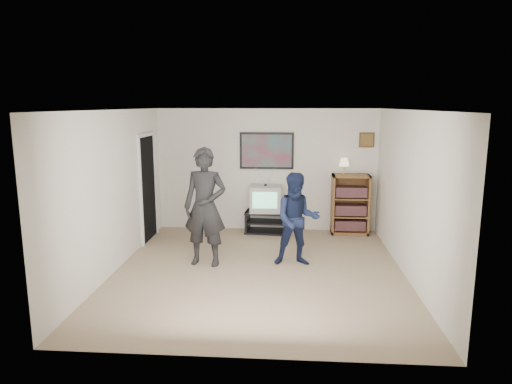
# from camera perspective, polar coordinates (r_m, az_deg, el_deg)

# --- Properties ---
(room_shell) EXTENTS (4.51, 5.00, 2.51)m
(room_shell) POSITION_cam_1_polar(r_m,az_deg,el_deg) (7.27, 0.52, 0.36)
(room_shell) COLOR #91765C
(room_shell) RESTS_ON ground
(media_stand) EXTENTS (0.92, 0.56, 0.44)m
(media_stand) POSITION_cam_1_polar(r_m,az_deg,el_deg) (9.32, 1.46, -3.74)
(media_stand) COLOR black
(media_stand) RESTS_ON room_shell
(crt_television) EXTENTS (0.64, 0.55, 0.52)m
(crt_television) POSITION_cam_1_polar(r_m,az_deg,el_deg) (9.22, 1.19, -0.82)
(crt_television) COLOR #AEADA8
(crt_television) RESTS_ON media_stand
(bookshelf) EXTENTS (0.73, 0.42, 1.20)m
(bookshelf) POSITION_cam_1_polar(r_m,az_deg,el_deg) (9.36, 11.67, -1.52)
(bookshelf) COLOR brown
(bookshelf) RESTS_ON room_shell
(table_lamp) EXTENTS (0.21, 0.21, 0.33)m
(table_lamp) POSITION_cam_1_polar(r_m,az_deg,el_deg) (9.25, 10.97, 3.18)
(table_lamp) COLOR #FFFAC1
(table_lamp) RESTS_ON bookshelf
(person_tall) EXTENTS (0.76, 0.55, 1.92)m
(person_tall) POSITION_cam_1_polar(r_m,az_deg,el_deg) (7.36, -6.38, -1.88)
(person_tall) COLOR black
(person_tall) RESTS_ON room_shell
(person_short) EXTENTS (0.78, 0.63, 1.52)m
(person_short) POSITION_cam_1_polar(r_m,az_deg,el_deg) (7.37, 5.15, -3.43)
(person_short) COLOR #141C39
(person_short) RESTS_ON room_shell
(controller_left) EXTENTS (0.04, 0.11, 0.03)m
(controller_left) POSITION_cam_1_polar(r_m,az_deg,el_deg) (7.54, -6.36, 0.04)
(controller_left) COLOR white
(controller_left) RESTS_ON person_tall
(controller_right) EXTENTS (0.09, 0.13, 0.04)m
(controller_right) POSITION_cam_1_polar(r_m,az_deg,el_deg) (7.53, 5.50, -0.92)
(controller_right) COLOR white
(controller_right) RESTS_ON person_short
(poster) EXTENTS (1.10, 0.03, 0.75)m
(poster) POSITION_cam_1_polar(r_m,az_deg,el_deg) (9.31, 1.34, 5.17)
(poster) COLOR black
(poster) RESTS_ON room_shell
(air_vent) EXTENTS (0.28, 0.02, 0.14)m
(air_vent) POSITION_cam_1_polar(r_m,az_deg,el_deg) (9.34, -2.05, 7.03)
(air_vent) COLOR white
(air_vent) RESTS_ON room_shell
(small_picture) EXTENTS (0.30, 0.03, 0.30)m
(small_picture) POSITION_cam_1_polar(r_m,az_deg,el_deg) (9.42, 13.67, 6.34)
(small_picture) COLOR #482D16
(small_picture) RESTS_ON room_shell
(doorway) EXTENTS (0.03, 0.85, 2.00)m
(doorway) POSITION_cam_1_polar(r_m,az_deg,el_deg) (8.94, -13.42, 0.43)
(doorway) COLOR black
(doorway) RESTS_ON room_shell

